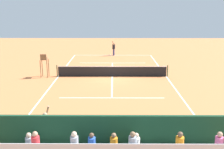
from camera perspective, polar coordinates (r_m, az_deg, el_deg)
name	(u,v)px	position (r m, az deg, el deg)	size (l,w,h in m)	color
ground_plane	(112,76)	(25.38, 0.05, -0.39)	(60.00, 60.00, 0.00)	#D17542
court_line_markings	(112,76)	(25.41, 0.05, -0.37)	(10.10, 22.20, 0.01)	white
tennis_net	(112,71)	(25.26, 0.05, 0.71)	(10.30, 0.10, 1.07)	black
backdrop_wall	(111,137)	(11.87, -0.28, -12.98)	(18.00, 0.16, 2.00)	#194228
umpire_chair	(44,63)	(25.68, -13.94, 2.37)	(0.67, 0.67, 2.14)	brown
courtside_bench	(168,139)	(12.95, 11.53, -13.02)	(1.80, 0.40, 0.93)	#9E754C
equipment_bag	(120,148)	(12.79, 1.58, -15.01)	(0.90, 0.36, 0.36)	#B22D2D
tennis_player	(114,48)	(35.81, 0.36, 5.60)	(0.47, 0.55, 1.93)	navy
tennis_racket	(111,55)	(36.41, -0.25, 4.14)	(0.58, 0.40, 0.03)	black
tennis_ball_near	(117,59)	(33.61, 1.13, 3.32)	(0.07, 0.07, 0.07)	#CCDB33
tennis_ball_far	(120,57)	(34.51, 1.74, 3.60)	(0.07, 0.07, 0.07)	#CCDB33
line_judge	(46,126)	(13.23, -13.64, -10.34)	(0.45, 0.56, 1.93)	#232328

